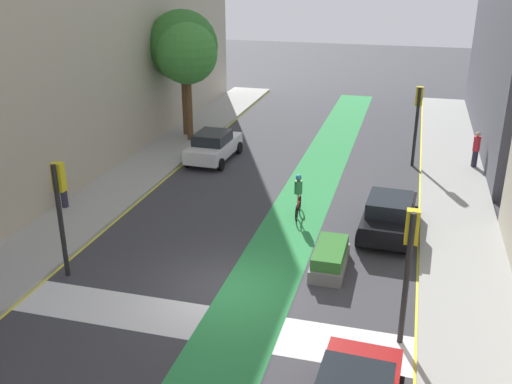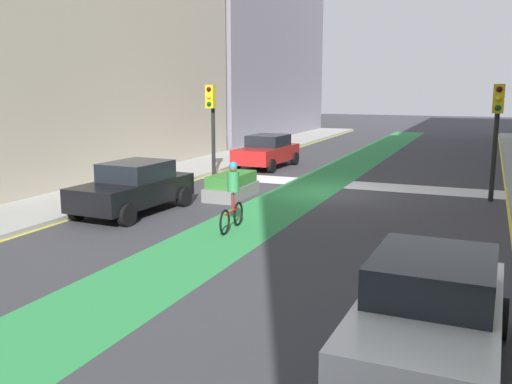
{
  "view_description": "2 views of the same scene",
  "coord_description": "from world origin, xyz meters",
  "px_view_note": "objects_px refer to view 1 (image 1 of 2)",
  "views": [
    {
      "loc": [
        5.2,
        -15.49,
        9.9
      ],
      "look_at": [
        -0.35,
        4.93,
        1.43
      ],
      "focal_mm": 40.84,
      "sensor_mm": 36.0,
      "label": 1
    },
    {
      "loc": [
        -5.2,
        19.75,
        3.84
      ],
      "look_at": [
        0.92,
        4.99,
        0.84
      ],
      "focal_mm": 39.3,
      "sensor_mm": 36.0,
      "label": 2
    }
  ],
  "objects_px": {
    "pedestrian_sidewalk_left_a": "(63,187)",
    "street_tree_near": "(187,54)",
    "car_black_right_far": "(389,215)",
    "median_planter": "(330,258)",
    "cyclist_in_lane": "(298,194)",
    "pedestrian_sidewalk_right_a": "(476,149)",
    "traffic_signal_near_right": "(410,252)",
    "traffic_signal_near_left": "(60,198)",
    "car_white_left_far": "(214,146)",
    "traffic_signal_far_right": "(418,111)",
    "street_tree_far": "(183,46)"
  },
  "relations": [
    {
      "from": "car_white_left_far",
      "to": "car_black_right_far",
      "type": "relative_size",
      "value": 0.99
    },
    {
      "from": "cyclist_in_lane",
      "to": "street_tree_near",
      "type": "distance_m",
      "value": 12.62
    },
    {
      "from": "pedestrian_sidewalk_right_a",
      "to": "street_tree_far",
      "type": "distance_m",
      "value": 16.89
    },
    {
      "from": "street_tree_near",
      "to": "median_planter",
      "type": "xyz_separation_m",
      "value": [
        10.05,
        -12.8,
        -4.65
      ]
    },
    {
      "from": "street_tree_near",
      "to": "traffic_signal_near_right",
      "type": "bearing_deg",
      "value": -52.32
    },
    {
      "from": "traffic_signal_near_right",
      "to": "street_tree_near",
      "type": "xyz_separation_m",
      "value": [
        -12.57,
        16.27,
        2.3
      ]
    },
    {
      "from": "pedestrian_sidewalk_right_a",
      "to": "median_planter",
      "type": "xyz_separation_m",
      "value": [
        -5.53,
        -12.11,
        -0.68
      ]
    },
    {
      "from": "traffic_signal_near_left",
      "to": "pedestrian_sidewalk_right_a",
      "type": "xyz_separation_m",
      "value": [
        13.98,
        14.74,
        -1.69
      ]
    },
    {
      "from": "street_tree_near",
      "to": "car_white_left_far",
      "type": "bearing_deg",
      "value": -49.33
    },
    {
      "from": "car_black_right_far",
      "to": "cyclist_in_lane",
      "type": "relative_size",
      "value": 2.31
    },
    {
      "from": "median_planter",
      "to": "street_tree_far",
      "type": "bearing_deg",
      "value": 127.71
    },
    {
      "from": "pedestrian_sidewalk_right_a",
      "to": "street_tree_near",
      "type": "relative_size",
      "value": 0.27
    },
    {
      "from": "car_black_right_far",
      "to": "median_planter",
      "type": "relative_size",
      "value": 1.72
    },
    {
      "from": "car_black_right_far",
      "to": "median_planter",
      "type": "bearing_deg",
      "value": -117.82
    },
    {
      "from": "pedestrian_sidewalk_left_a",
      "to": "street_tree_near",
      "type": "distance_m",
      "value": 11.54
    },
    {
      "from": "pedestrian_sidewalk_left_a",
      "to": "street_tree_far",
      "type": "relative_size",
      "value": 0.24
    },
    {
      "from": "traffic_signal_far_right",
      "to": "street_tree_far",
      "type": "xyz_separation_m",
      "value": [
        -13.24,
        1.88,
        2.47
      ]
    },
    {
      "from": "cyclist_in_lane",
      "to": "pedestrian_sidewalk_left_a",
      "type": "distance_m",
      "value": 9.84
    },
    {
      "from": "street_tree_far",
      "to": "cyclist_in_lane",
      "type": "bearing_deg",
      "value": -48.12
    },
    {
      "from": "cyclist_in_lane",
      "to": "car_black_right_far",
      "type": "bearing_deg",
      "value": -10.95
    },
    {
      "from": "cyclist_in_lane",
      "to": "median_planter",
      "type": "xyz_separation_m",
      "value": [
        1.93,
        -4.06,
        -0.57
      ]
    },
    {
      "from": "traffic_signal_near_left",
      "to": "street_tree_far",
      "type": "height_order",
      "value": "street_tree_far"
    },
    {
      "from": "traffic_signal_near_right",
      "to": "street_tree_far",
      "type": "relative_size",
      "value": 0.54
    },
    {
      "from": "traffic_signal_near_right",
      "to": "street_tree_near",
      "type": "relative_size",
      "value": 0.59
    },
    {
      "from": "car_black_right_far",
      "to": "street_tree_near",
      "type": "relative_size",
      "value": 0.65
    },
    {
      "from": "street_tree_near",
      "to": "street_tree_far",
      "type": "bearing_deg",
      "value": 122.14
    },
    {
      "from": "car_black_right_far",
      "to": "pedestrian_sidewalk_right_a",
      "type": "bearing_deg",
      "value": 66.78
    },
    {
      "from": "cyclist_in_lane",
      "to": "traffic_signal_near_right",
      "type": "bearing_deg",
      "value": -59.46
    },
    {
      "from": "pedestrian_sidewalk_right_a",
      "to": "median_planter",
      "type": "height_order",
      "value": "pedestrian_sidewalk_right_a"
    },
    {
      "from": "traffic_signal_far_right",
      "to": "car_black_right_far",
      "type": "bearing_deg",
      "value": -94.98
    },
    {
      "from": "traffic_signal_far_right",
      "to": "median_planter",
      "type": "xyz_separation_m",
      "value": [
        -2.52,
        -11.99,
        -2.45
      ]
    },
    {
      "from": "traffic_signal_near_right",
      "to": "median_planter",
      "type": "xyz_separation_m",
      "value": [
        -2.51,
        3.47,
        -2.36
      ]
    },
    {
      "from": "car_black_right_far",
      "to": "cyclist_in_lane",
      "type": "bearing_deg",
      "value": 169.05
    },
    {
      "from": "traffic_signal_near_left",
      "to": "traffic_signal_far_right",
      "type": "bearing_deg",
      "value": 53.12
    },
    {
      "from": "traffic_signal_far_right",
      "to": "street_tree_far",
      "type": "bearing_deg",
      "value": 171.91
    },
    {
      "from": "traffic_signal_near_right",
      "to": "street_tree_far",
      "type": "xyz_separation_m",
      "value": [
        -13.24,
        17.34,
        2.56
      ]
    },
    {
      "from": "cyclist_in_lane",
      "to": "median_planter",
      "type": "height_order",
      "value": "cyclist_in_lane"
    },
    {
      "from": "traffic_signal_near_right",
      "to": "car_black_right_far",
      "type": "xyz_separation_m",
      "value": [
        -0.75,
        6.81,
        -1.96
      ]
    },
    {
      "from": "traffic_signal_near_left",
      "to": "car_black_right_far",
      "type": "relative_size",
      "value": 0.92
    },
    {
      "from": "traffic_signal_far_right",
      "to": "street_tree_near",
      "type": "distance_m",
      "value": 12.79
    },
    {
      "from": "traffic_signal_far_right",
      "to": "cyclist_in_lane",
      "type": "xyz_separation_m",
      "value": [
        -4.44,
        -7.93,
        -1.88
      ]
    },
    {
      "from": "pedestrian_sidewalk_right_a",
      "to": "cyclist_in_lane",
      "type": "bearing_deg",
      "value": -132.76
    },
    {
      "from": "car_white_left_far",
      "to": "pedestrian_sidewalk_right_a",
      "type": "height_order",
      "value": "pedestrian_sidewalk_right_a"
    },
    {
      "from": "car_white_left_far",
      "to": "cyclist_in_lane",
      "type": "relative_size",
      "value": 2.29
    },
    {
      "from": "car_white_left_far",
      "to": "cyclist_in_lane",
      "type": "xyz_separation_m",
      "value": [
        5.73,
        -5.95,
        0.17
      ]
    },
    {
      "from": "traffic_signal_near_left",
      "to": "traffic_signal_far_right",
      "type": "height_order",
      "value": "traffic_signal_far_right"
    },
    {
      "from": "cyclist_in_lane",
      "to": "street_tree_far",
      "type": "bearing_deg",
      "value": 131.88
    },
    {
      "from": "cyclist_in_lane",
      "to": "street_tree_far",
      "type": "xyz_separation_m",
      "value": [
        -8.8,
        9.82,
        4.35
      ]
    },
    {
      "from": "car_black_right_far",
      "to": "pedestrian_sidewalk_left_a",
      "type": "xyz_separation_m",
      "value": [
        -13.33,
        -1.25,
        0.25
      ]
    },
    {
      "from": "traffic_signal_near_right",
      "to": "traffic_signal_far_right",
      "type": "xyz_separation_m",
      "value": [
        0.0,
        15.45,
        0.09
      ]
    }
  ]
}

